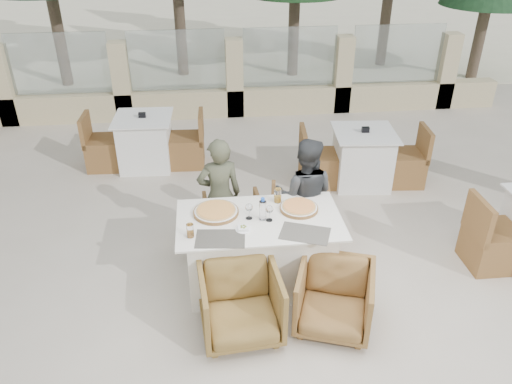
{
  "coord_description": "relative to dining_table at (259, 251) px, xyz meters",
  "views": [
    {
      "loc": [
        -0.59,
        -4.02,
        3.4
      ],
      "look_at": [
        -0.11,
        0.3,
        0.9
      ],
      "focal_mm": 35.0,
      "sensor_mm": 36.0,
      "label": 1
    }
  ],
  "objects": [
    {
      "name": "wine_glass_centre",
      "position": [
        -0.1,
        0.02,
        0.48
      ],
      "size": [
        0.09,
        0.09,
        0.18
      ],
      "primitive_type": null,
      "rotation": [
        0.0,
        0.0,
        0.28
      ],
      "color": "silver",
      "rests_on": "dining_table"
    },
    {
      "name": "perimeter_wall_far",
      "position": [
        0.11,
        4.8,
        0.42
      ],
      "size": [
        10.0,
        0.34,
        1.6
      ],
      "primitive_type": null,
      "color": "beige",
      "rests_on": "ground"
    },
    {
      "name": "water_bottle",
      "position": [
        0.03,
        -0.01,
        0.5
      ],
      "size": [
        0.08,
        0.08,
        0.24
      ],
      "primitive_type": "cylinder",
      "rotation": [
        0.0,
        0.0,
        0.13
      ],
      "color": "#B9D7F4",
      "rests_on": "dining_table"
    },
    {
      "name": "olive_dish",
      "position": [
        -0.17,
        -0.17,
        0.41
      ],
      "size": [
        0.14,
        0.14,
        0.04
      ],
      "primitive_type": null,
      "rotation": [
        0.0,
        0.0,
        -0.34
      ],
      "color": "white",
      "rests_on": "dining_table"
    },
    {
      "name": "pizza_right",
      "position": [
        0.41,
        0.13,
        0.41
      ],
      "size": [
        0.43,
        0.43,
        0.05
      ],
      "primitive_type": "cylinder",
      "rotation": [
        0.0,
        0.0,
        -0.12
      ],
      "color": "orange",
      "rests_on": "dining_table"
    },
    {
      "name": "beer_glass_left",
      "position": [
        -0.66,
        -0.23,
        0.45
      ],
      "size": [
        0.08,
        0.08,
        0.13
      ],
      "primitive_type": "cylinder",
      "rotation": [
        0.0,
        0.0,
        -0.21
      ],
      "color": "#BF741B",
      "rests_on": "dining_table"
    },
    {
      "name": "armchair_far_right",
      "position": [
        0.55,
        0.71,
        -0.07
      ],
      "size": [
        0.77,
        0.78,
        0.63
      ],
      "primitive_type": "imported",
      "rotation": [
        0.0,
        0.0,
        2.98
      ],
      "color": "#996737",
      "rests_on": "ground"
    },
    {
      "name": "placemat_near_left",
      "position": [
        -0.39,
        -0.29,
        0.39
      ],
      "size": [
        0.48,
        0.35,
        0.0
      ],
      "primitive_type": "cube",
      "rotation": [
        0.0,
        0.0,
        -0.1
      ],
      "color": "#504C44",
      "rests_on": "dining_table"
    },
    {
      "name": "diner_left",
      "position": [
        -0.36,
        0.68,
        0.28
      ],
      "size": [
        0.52,
        0.38,
        1.33
      ],
      "primitive_type": "imported",
      "rotation": [
        0.0,
        0.0,
        3.27
      ],
      "color": "#4A4D38",
      "rests_on": "ground"
    },
    {
      "name": "ground",
      "position": [
        0.11,
        -0.0,
        -0.39
      ],
      "size": [
        80.0,
        80.0,
        0.0
      ],
      "primitive_type": "plane",
      "color": "beige",
      "rests_on": "ground"
    },
    {
      "name": "sand_patch",
      "position": [
        0.11,
        14.0,
        -0.38
      ],
      "size": [
        30.0,
        16.0,
        0.01
      ],
      "primitive_type": "cube",
      "color": "#FAF3CD",
      "rests_on": "ground"
    },
    {
      "name": "armchair_far_left",
      "position": [
        -0.21,
        0.67,
        -0.09
      ],
      "size": [
        0.68,
        0.69,
        0.6
      ],
      "primitive_type": "imported",
      "rotation": [
        0.0,
        0.0,
        3.21
      ],
      "color": "brown",
      "rests_on": "ground"
    },
    {
      "name": "bg_table_b",
      "position": [
        1.66,
        1.97,
        0.0
      ],
      "size": [
        1.71,
        0.97,
        0.77
      ],
      "primitive_type": null,
      "rotation": [
        0.0,
        0.0,
        -0.09
      ],
      "color": "white",
      "rests_on": "ground"
    },
    {
      "name": "beer_glass_right",
      "position": [
        0.22,
        0.3,
        0.46
      ],
      "size": [
        0.08,
        0.08,
        0.15
      ],
      "primitive_type": "cylinder",
      "rotation": [
        0.0,
        0.0,
        0.05
      ],
      "color": "gold",
      "rests_on": "dining_table"
    },
    {
      "name": "diner_right",
      "position": [
        0.56,
        0.55,
        0.29
      ],
      "size": [
        0.77,
        0.67,
        1.34
      ],
      "primitive_type": "imported",
      "rotation": [
        0.0,
        0.0,
        2.86
      ],
      "color": "#383B3D",
      "rests_on": "ground"
    },
    {
      "name": "armchair_near_left",
      "position": [
        -0.25,
        -0.68,
        -0.06
      ],
      "size": [
        0.76,
        0.78,
        0.66
      ],
      "primitive_type": "imported",
      "rotation": [
        0.0,
        0.0,
        0.08
      ],
      "color": "olive",
      "rests_on": "ground"
    },
    {
      "name": "pizza_left",
      "position": [
        -0.41,
        0.15,
        0.41
      ],
      "size": [
        0.45,
        0.45,
        0.06
      ],
      "primitive_type": "cylinder",
      "rotation": [
        0.0,
        0.0,
        0.0
      ],
      "color": "orange",
      "rests_on": "dining_table"
    },
    {
      "name": "dining_table",
      "position": [
        0.0,
        0.0,
        0.0
      ],
      "size": [
        1.6,
        0.9,
        0.77
      ],
      "primitive_type": null,
      "color": "white",
      "rests_on": "ground"
    },
    {
      "name": "placemat_near_right",
      "position": [
        0.39,
        -0.29,
        0.39
      ],
      "size": [
        0.53,
        0.44,
        0.0
      ],
      "primitive_type": "cube",
      "rotation": [
        0.0,
        0.0,
        -0.36
      ],
      "color": "#5C574F",
      "rests_on": "dining_table"
    },
    {
      "name": "bg_table_a",
      "position": [
        -1.36,
        2.84,
        0.0
      ],
      "size": [
        1.67,
        0.88,
        0.77
      ],
      "primitive_type": null,
      "rotation": [
        0.0,
        0.0,
        -0.04
      ],
      "color": "white",
      "rests_on": "ground"
    },
    {
      "name": "armchair_near_right",
      "position": [
        0.61,
        -0.69,
        -0.07
      ],
      "size": [
        0.86,
        0.87,
        0.62
      ],
      "primitive_type": "imported",
      "rotation": [
        0.0,
        0.0,
        -0.34
      ],
      "color": "olive",
      "rests_on": "ground"
    },
    {
      "name": "wine_glass_near",
      "position": [
        0.09,
        -0.03,
        0.48
      ],
      "size": [
        0.08,
        0.08,
        0.18
      ],
      "primitive_type": null,
      "rotation": [
        0.0,
        0.0,
        -0.02
      ],
      "color": "silver",
      "rests_on": "dining_table"
    }
  ]
}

